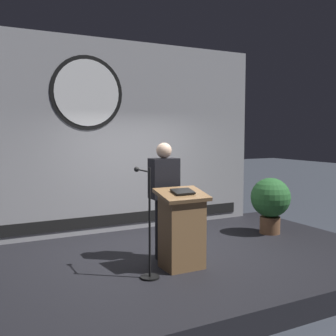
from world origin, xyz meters
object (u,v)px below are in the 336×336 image
(speaker_person, at_px, (164,200))
(potted_plant, at_px, (270,200))
(podium, at_px, (182,230))
(microphone_stand, at_px, (148,239))

(speaker_person, height_order, potted_plant, speaker_person)
(speaker_person, bearing_deg, podium, -87.28)
(podium, height_order, potted_plant, podium)
(potted_plant, bearing_deg, podium, -159.20)
(podium, xyz_separation_m, potted_plant, (2.32, 0.88, 0.08))
(speaker_person, distance_m, microphone_stand, 0.86)
(microphone_stand, relative_size, potted_plant, 1.38)
(speaker_person, relative_size, microphone_stand, 1.21)
(podium, relative_size, speaker_person, 0.64)
(podium, relative_size, microphone_stand, 0.77)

